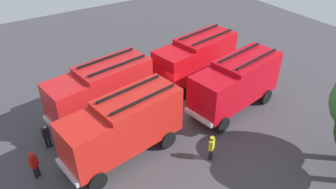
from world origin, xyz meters
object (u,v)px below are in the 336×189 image
firefighter_3 (34,164)px  firefighter_2 (211,147)px  fire_truck_0 (196,58)px  fire_truck_3 (123,125)px  traffic_cone_2 (149,115)px  traffic_cone_0 (206,62)px  fire_truck_1 (101,89)px  traffic_cone_1 (50,106)px  firefighter_0 (114,80)px  fire_truck_2 (236,82)px  firefighter_1 (46,135)px

firefighter_3 → firefighter_2: bearing=34.4°
fire_truck_0 → fire_truck_3: size_ratio=1.00×
fire_truck_0 → traffic_cone_2: (5.64, 2.35, -1.78)m
firefighter_3 → traffic_cone_0: size_ratio=2.95×
firefighter_2 → firefighter_3: 9.78m
traffic_cone_0 → fire_truck_1: bearing=10.8°
fire_truck_1 → traffic_cone_1: bearing=-51.3°
fire_truck_1 → traffic_cone_2: size_ratio=10.06×
firefighter_0 → firefighter_3: bearing=-36.0°
fire_truck_2 → traffic_cone_1: (11.13, -6.97, -1.87)m
firefighter_2 → fire_truck_2: bearing=-87.0°
fire_truck_1 → traffic_cone_1: (2.98, -2.75, -1.87)m
firefighter_2 → traffic_cone_2: 5.37m
firefighter_2 → traffic_cone_2: firefighter_2 is taller
firefighter_1 → traffic_cone_2: size_ratio=2.31×
fire_truck_3 → traffic_cone_0: (-11.10, -6.30, -1.87)m
fire_truck_1 → fire_truck_2: same height
firefighter_1 → traffic_cone_1: (-1.19, -3.96, -0.68)m
fire_truck_3 → traffic_cone_0: bearing=-159.1°
fire_truck_0 → firefighter_2: (4.52, 7.58, -1.26)m
traffic_cone_1 → firefighter_0: bearing=179.0°
fire_truck_0 → fire_truck_1: 8.05m
fire_truck_0 → fire_truck_1: (8.05, 0.21, 0.00)m
fire_truck_2 → firefighter_2: fire_truck_2 is taller
fire_truck_1 → traffic_cone_2: bearing=129.9°
traffic_cone_1 → fire_truck_0: bearing=167.1°
fire_truck_0 → fire_truck_1: same height
firefighter_2 → traffic_cone_1: (6.51, -10.11, -0.61)m
fire_truck_1 → firefighter_1: fire_truck_1 is taller
firefighter_3 → traffic_cone_2: firefighter_3 is taller
fire_truck_3 → firefighter_2: 5.20m
firefighter_0 → firefighter_1: firefighter_1 is taller
traffic_cone_0 → firefighter_2: bearing=52.8°
traffic_cone_0 → traffic_cone_1: (13.64, -0.72, -0.00)m
firefighter_2 → traffic_cone_0: size_ratio=2.82×
fire_truck_1 → traffic_cone_0: fire_truck_1 is taller
firefighter_0 → firefighter_3: firefighter_3 is taller
fire_truck_0 → fire_truck_1: size_ratio=1.00×
fire_truck_1 → firefighter_1: size_ratio=4.34×
firefighter_3 → fire_truck_3: bearing=47.8°
fire_truck_0 → firefighter_1: fire_truck_0 is taller
firefighter_1 → firefighter_0: bearing=118.0°
firefighter_1 → fire_truck_0: bearing=92.7°
fire_truck_1 → firefighter_3: fire_truck_1 is taller
fire_truck_1 → fire_truck_3: same height
fire_truck_3 → firefighter_2: bearing=133.4°
firefighter_0 → traffic_cone_0: size_ratio=2.80×
fire_truck_1 → traffic_cone_1: 4.47m
firefighter_3 → traffic_cone_0: 16.88m
fire_truck_3 → traffic_cone_0: fire_truck_3 is taller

